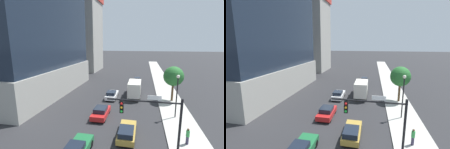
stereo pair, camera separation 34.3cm
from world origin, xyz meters
The scene contains 12 objects.
sidewalk centered at (8.11, 20.00, 0.07)m, with size 4.17×120.00×0.15m, color #B2AFA8.
construction_building centered at (-19.91, 47.41, 15.08)m, with size 15.10×13.55×36.37m.
traffic_light_pole centered at (4.23, 4.02, 4.10)m, with size 6.15×0.48×5.69m.
street_lamp centered at (7.80, 12.66, 3.97)m, with size 0.44×0.44×5.83m.
street_tree centered at (8.40, 19.17, 4.47)m, with size 3.34×3.34×6.02m.
car_gold centered at (1.87, 6.77, 0.72)m, with size 1.80×4.34×1.43m.
car_red centered at (-2.15, 11.01, 0.71)m, with size 1.90×4.17×1.44m.
car_white centered at (-2.15, 18.60, 0.71)m, with size 1.80×4.33×1.48m.
car_black centered at (1.87, 31.28, 0.69)m, with size 1.74×4.55×1.39m.
car_green centered at (-2.15, 3.02, 0.74)m, with size 1.75×4.12×1.48m.
box_truck centered at (1.87, 20.56, 1.77)m, with size 2.24×6.82×3.12m.
pedestrian_green_shirt centered at (7.87, 6.72, 1.01)m, with size 0.34×0.34×1.69m.
Camera 2 is at (3.68, -8.48, 10.00)m, focal length 25.36 mm.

